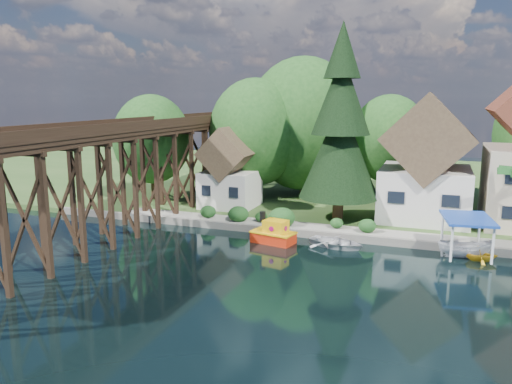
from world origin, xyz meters
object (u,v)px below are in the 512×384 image
tugboat (274,234)px  boat_white_a (336,241)px  shed (230,173)px  boat_canopy (466,241)px  trestle_bridge (131,168)px  conifer (340,127)px  house_left (426,166)px  boat_yellow (480,253)px

tugboat → boat_white_a: tugboat is taller
shed → boat_canopy: size_ratio=1.58×
boat_white_a → boat_canopy: 9.03m
trestle_bridge → conifer: (16.02, 7.36, 3.23)m
trestle_bridge → shed: (5.00, 9.33, -1.52)m
house_left → boat_canopy: (3.13, -9.19, -3.88)m
house_left → boat_canopy: bearing=-71.2°
trestle_bridge → house_left: 25.42m
conifer → boat_canopy: size_ratio=3.38×
tugboat → boat_yellow: 14.72m
conifer → boat_yellow: size_ratio=7.50×
boat_canopy → boat_yellow: bearing=-21.9°
shed → conifer: 12.16m
boat_canopy → conifer: bearing=150.5°
tugboat → boat_white_a: size_ratio=0.85×
conifer → tugboat: (-3.64, -6.85, -7.86)m
house_left → boat_white_a: bearing=-121.0°
house_left → conifer: size_ratio=0.66×
conifer → tugboat: size_ratio=4.62×
shed → trestle_bridge: bearing=-118.2°
trestle_bridge → boat_yellow: size_ratio=19.75×
trestle_bridge → boat_canopy: size_ratio=8.90×
tugboat → boat_yellow: (14.70, 0.75, -0.13)m
house_left → boat_yellow: bearing=-66.9°
house_left → boat_canopy: 10.45m
boat_yellow → boat_canopy: bearing=64.2°
boat_canopy → boat_yellow: 1.22m
shed → boat_yellow: bearing=-20.1°
trestle_bridge → boat_yellow: trestle_bridge is taller
boat_white_a → trestle_bridge: bearing=108.9°
conifer → house_left: bearing=26.4°
house_left → conifer: bearing=-153.6°
boat_white_a → boat_canopy: size_ratio=0.86×
trestle_bridge → house_left: house_left is taller
tugboat → boat_canopy: size_ratio=0.73×
trestle_bridge → shed: trestle_bridge is taller
trestle_bridge → shed: 10.69m
boat_yellow → trestle_bridge: bearing=88.8°
shed → boat_canopy: shed is taller
boat_white_a → conifer: bearing=25.5°
house_left → boat_yellow: size_ratio=4.92×
conifer → boat_canopy: 13.73m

